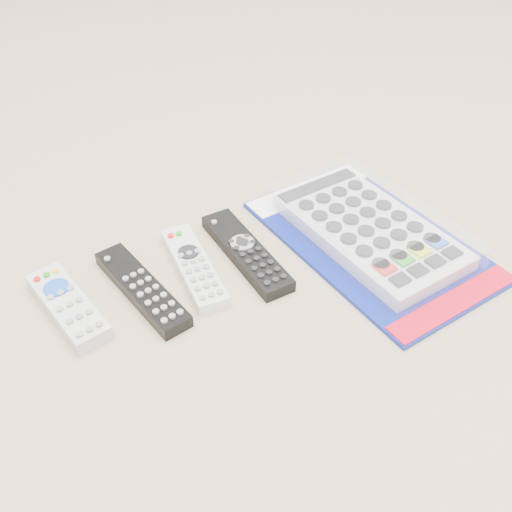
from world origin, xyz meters
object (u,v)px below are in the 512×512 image
remote_small_grey (68,306)px  remote_large_black (246,252)px  remote_silver_dvd (194,266)px  jumbo_remote_packaged (370,229)px  remote_slim_black (142,289)px

remote_small_grey → remote_large_black: size_ratio=0.84×
remote_silver_dvd → jumbo_remote_packaged: (0.26, -0.07, 0.01)m
remote_small_grey → remote_silver_dvd: bearing=-12.4°
remote_large_black → jumbo_remote_packaged: jumbo_remote_packaged is taller
jumbo_remote_packaged → remote_silver_dvd: bearing=161.9°
remote_small_grey → jumbo_remote_packaged: 0.45m
remote_slim_black → remote_large_black: same height
remote_small_grey → remote_silver_dvd: size_ratio=0.91×
remote_small_grey → jumbo_remote_packaged: (0.44, -0.08, 0.01)m
remote_small_grey → remote_silver_dvd: (0.18, -0.01, -0.00)m
remote_silver_dvd → remote_large_black: remote_large_black is taller
remote_slim_black → jumbo_remote_packaged: 0.35m
remote_large_black → remote_slim_black: bearing=178.5°
remote_small_grey → remote_silver_dvd: 0.18m
remote_slim_black → remote_silver_dvd: size_ratio=1.07×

